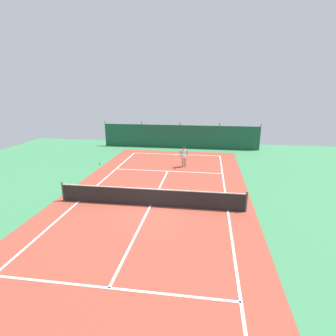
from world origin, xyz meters
The scene contains 10 objects.
ground_plane centered at (0.00, 0.00, 0.00)m, with size 36.00×36.00×0.00m, color #387A4C.
court_surface centered at (0.00, 0.00, 0.00)m, with size 11.02×26.60×0.01m.
tennis_net centered at (0.00, 0.00, 0.51)m, with size 10.12×0.10×1.10m.
back_fence centered at (0.00, 15.41, 0.67)m, with size 16.30×0.98×2.70m.
tennis_player centered at (1.10, 7.78, 0.96)m, with size 0.64×0.80×1.64m.
tennis_ball_near_player centered at (2.75, 10.50, 0.03)m, with size 0.07×0.07×0.07m, color #CCDB33.
tennis_ball_midcourt centered at (-2.56, 11.29, 0.03)m, with size 0.07×0.07×0.07m, color #CCDB33.
tennis_ball_by_sideline centered at (-4.07, 6.20, 0.03)m, with size 0.07×0.07×0.07m, color #CCDB33.
parked_car centered at (0.46, 18.32, 0.84)m, with size 2.22×4.30×1.68m.
water_bottle centered at (-5.83, 7.37, 0.12)m, with size 0.08×0.08×0.24m, color #338CD8.
Camera 1 is at (2.93, -13.34, 6.17)m, focal length 29.29 mm.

